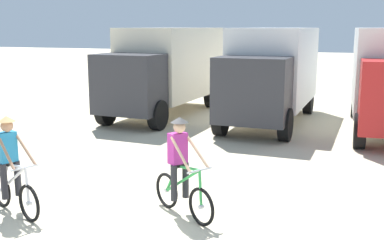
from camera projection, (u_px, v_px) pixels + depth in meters
name	position (u px, v px, depth m)	size (l,w,h in m)	color
ground_plane	(124.00, 219.00, 8.54)	(120.00, 120.00, 0.00)	beige
box_truck_cream_rv	(166.00, 67.00, 18.46)	(2.76, 6.88, 3.35)	beige
box_truck_avon_van	(272.00, 70.00, 16.91)	(2.54, 6.81, 3.35)	white
cyclist_orange_shirt	(11.00, 169.00, 8.67)	(1.61, 0.80, 1.82)	black
cyclist_cowboy_hat	(181.00, 171.00, 8.57)	(1.49, 0.99, 1.82)	black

